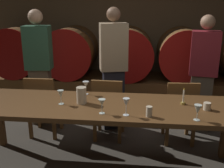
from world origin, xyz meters
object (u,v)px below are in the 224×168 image
at_px(wine_glass_center, 102,103).
at_px(wine_glass_right, 126,103).
at_px(guest_right, 203,74).
at_px(cup_left, 149,112).
at_px(wine_glass_far_right, 198,110).
at_px(chair_left, 43,104).
at_px(guest_center, 113,69).
at_px(cup_right, 207,106).
at_px(wine_barrel_left, 71,52).
at_px(wine_glass_left, 86,85).
at_px(guest_left, 39,67).
at_px(wine_glass_far_left, 61,95).
at_px(wine_barrel_far_left, 21,51).
at_px(pitcher, 81,95).
at_px(wine_barrel_right, 183,54).
at_px(dining_table, 104,110).
at_px(chair_right, 180,109).
at_px(chair_center, 108,106).
at_px(wine_barrel_center, 128,53).
at_px(candle_center, 183,100).

xyz_separation_m(wine_glass_center, wine_glass_right, (0.24, -0.02, 0.02)).
distance_m(guest_right, cup_left, 1.60).
xyz_separation_m(wine_glass_right, wine_glass_far_right, (0.67, -0.04, -0.02)).
relative_size(chair_left, guest_center, 0.49).
relative_size(guest_right, cup_right, 21.41).
bearing_deg(chair_left, wine_barrel_left, -91.87).
bearing_deg(wine_glass_left, guest_left, 137.73).
relative_size(wine_glass_left, wine_glass_far_right, 1.04).
bearing_deg(wine_glass_far_left, wine_barrel_left, 101.32).
distance_m(wine_barrel_far_left, wine_glass_right, 3.25).
height_order(wine_glass_far_right, cup_left, wine_glass_far_right).
bearing_deg(wine_glass_left, cup_right, -14.68).
height_order(wine_barrel_far_left, pitcher, wine_barrel_far_left).
bearing_deg(guest_center, wine_barrel_left, -65.88).
distance_m(wine_barrel_left, wine_barrel_right, 2.05).
relative_size(dining_table, wine_glass_right, 16.96).
bearing_deg(guest_right, wine_barrel_right, -73.75).
xyz_separation_m(chair_right, wine_glass_left, (-1.18, -0.35, 0.41)).
height_order(wine_glass_center, wine_glass_far_right, wine_glass_far_right).
distance_m(guest_center, wine_glass_right, 1.34).
height_order(wine_glass_far_right, cup_right, wine_glass_far_right).
height_order(wine_barrel_right, pitcher, wine_barrel_right).
bearing_deg(chair_right, chair_center, -3.53).
bearing_deg(wine_barrel_left, pitcher, -73.04).
bearing_deg(dining_table, wine_barrel_right, 62.39).
height_order(wine_barrel_left, cup_right, wine_barrel_left).
relative_size(wine_glass_far_left, wine_glass_left, 0.98).
bearing_deg(wine_glass_left, chair_left, 152.90).
distance_m(wine_barrel_center, dining_table, 2.20).
xyz_separation_m(chair_left, wine_glass_far_right, (1.87, -0.97, 0.39)).
relative_size(chair_right, wine_glass_left, 5.48).
bearing_deg(cup_right, wine_barrel_left, 131.88).
xyz_separation_m(wine_barrel_left, wine_barrel_right, (2.05, 0.00, 0.00)).
height_order(wine_barrel_left, guest_center, guest_center).
xyz_separation_m(wine_barrel_far_left, cup_right, (2.97, -2.22, -0.13)).
height_order(wine_barrel_center, candle_center, wine_barrel_center).
relative_size(candle_center, cup_left, 1.83).
relative_size(chair_left, cup_left, 8.35).
height_order(candle_center, wine_glass_center, candle_center).
distance_m(wine_barrel_far_left, wine_glass_center, 3.08).
bearing_deg(wine_barrel_right, candle_center, -97.75).
xyz_separation_m(chair_right, cup_right, (0.16, -0.70, 0.33)).
height_order(chair_center, wine_glass_left, wine_glass_left).
bearing_deg(cup_left, wine_glass_far_right, -4.39).
relative_size(chair_right, wine_glass_far_right, 5.70).
xyz_separation_m(wine_glass_far_left, wine_glass_left, (0.20, 0.35, 0.01)).
bearing_deg(wine_barrel_far_left, chair_center, -39.22).
bearing_deg(wine_glass_far_right, wine_glass_far_left, 168.99).
relative_size(wine_glass_left, wine_glass_center, 1.06).
distance_m(guest_center, cup_right, 1.54).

